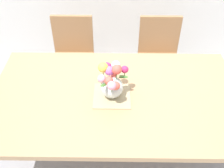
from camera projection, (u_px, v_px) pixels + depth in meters
The scene contains 6 objects.
ground_plane at pixel (115, 155), 2.58m from camera, with size 12.00×12.00×0.00m, color #939399.
dining_table at pixel (116, 102), 2.13m from camera, with size 1.88×1.11×0.76m.
chair_left at pixel (73, 54), 2.93m from camera, with size 0.42×0.42×0.90m.
chair_right at pixel (159, 54), 2.92m from camera, with size 0.42×0.42×0.90m.
placemat at pixel (112, 96), 2.07m from camera, with size 0.27×0.27×0.01m, color tan.
flower_vase at pixel (112, 82), 1.99m from camera, with size 0.22×0.29×0.28m.
Camera 1 is at (-0.01, -1.53, 2.17)m, focal length 44.72 mm.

